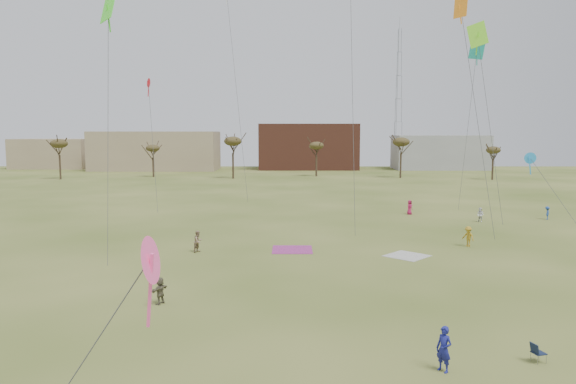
{
  "coord_description": "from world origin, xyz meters",
  "views": [
    {
      "loc": [
        0.17,
        -27.2,
        9.82
      ],
      "look_at": [
        0.0,
        12.0,
        5.5
      ],
      "focal_mm": 33.9,
      "sensor_mm": 36.0,
      "label": 1
    }
  ],
  "objects": [
    {
      "name": "radio_tower",
      "position": [
        30.0,
        125.0,
        19.21
      ],
      "size": [
        1.51,
        1.72,
        41.0
      ],
      "color": "#9EA3A8",
      "rests_on": "ground"
    },
    {
      "name": "kites_aloft",
      "position": [
        -0.42,
        25.5,
        20.68
      ],
      "size": [
        61.03,
        55.7,
        27.29
      ],
      "color": "#ED4C1B",
      "rests_on": "ground"
    },
    {
      "name": "tree_line",
      "position": [
        -2.85,
        79.12,
        7.09
      ],
      "size": [
        117.44,
        49.32,
        8.91
      ],
      "color": "#3A2B1E",
      "rests_on": "ground"
    },
    {
      "name": "spectator_fore_c",
      "position": [
        -7.31,
        3.09,
        0.79
      ],
      "size": [
        1.08,
        1.51,
        1.57
      ],
      "primitive_type": "imported",
      "rotation": [
        0.0,
        0.0,
        4.24
      ],
      "color": "#645D48",
      "rests_on": "ground"
    },
    {
      "name": "building_tan",
      "position": [
        -35.0,
        115.0,
        5.0
      ],
      "size": [
        32.0,
        14.0,
        10.0
      ],
      "primitive_type": "cube",
      "color": "#937F60",
      "rests_on": "ground"
    },
    {
      "name": "camp_chair_center",
      "position": [
        10.8,
        -4.81,
        0.26
      ],
      "size": [
        0.66,
        0.63,
        0.87
      ],
      "rotation": [
        0.0,
        0.0,
        1.85
      ],
      "color": "#141E38",
      "rests_on": "ground"
    },
    {
      "name": "spectator_mid_e",
      "position": [
        21.02,
        31.78,
        0.8
      ],
      "size": [
        0.96,
        0.98,
        1.6
      ],
      "primitive_type": "imported",
      "rotation": [
        0.0,
        0.0,
        5.38
      ],
      "color": "white",
      "rests_on": "ground"
    },
    {
      "name": "spectator_fore_b",
      "position": [
        -7.41,
        16.69,
        0.89
      ],
      "size": [
        1.02,
        1.09,
        1.79
      ],
      "primitive_type": "imported",
      "rotation": [
        0.0,
        0.0,
        1.05
      ],
      "color": "#93775E",
      "rests_on": "ground"
    },
    {
      "name": "flyer_far_c",
      "position": [
        29.21,
        33.63,
        0.75
      ],
      "size": [
        0.89,
        1.11,
        1.49
      ],
      "primitive_type": "imported",
      "rotation": [
        0.0,
        0.0,
        4.3
      ],
      "color": "#204593",
      "rests_on": "ground"
    },
    {
      "name": "building_grey",
      "position": [
        40.0,
        118.0,
        4.5
      ],
      "size": [
        24.0,
        12.0,
        9.0
      ],
      "primitive_type": "cube",
      "color": "gray",
      "rests_on": "ground"
    },
    {
      "name": "blanket_cream",
      "position": [
        9.48,
        15.3,
        0.0
      ],
      "size": [
        4.11,
        4.11,
        0.03
      ],
      "primitive_type": "cube",
      "rotation": [
        0.0,
        0.0,
        0.82
      ],
      "color": "beige",
      "rests_on": "ground"
    },
    {
      "name": "blanket_plum",
      "position": [
        0.33,
        17.59,
        0.0
      ],
      "size": [
        3.34,
        3.34,
        0.03
      ],
      "primitive_type": "cube",
      "rotation": [
        0.0,
        0.0,
        0.0
      ],
      "color": "#A03182",
      "rests_on": "ground"
    },
    {
      "name": "building_tan_west",
      "position": [
        -65.0,
        122.0,
        4.0
      ],
      "size": [
        20.0,
        12.0,
        8.0
      ],
      "primitive_type": "cube",
      "color": "#937F60",
      "rests_on": "ground"
    },
    {
      "name": "building_brick",
      "position": [
        5.0,
        120.0,
        6.0
      ],
      "size": [
        26.0,
        16.0,
        12.0
      ],
      "primitive_type": "cube",
      "color": "brown",
      "rests_on": "ground"
    },
    {
      "name": "ground",
      "position": [
        0.0,
        0.0,
        0.0
      ],
      "size": [
        260.0,
        260.0,
        0.0
      ],
      "primitive_type": "plane",
      "color": "#3D5219",
      "rests_on": "ground"
    },
    {
      "name": "flyer_mid_b",
      "position": [
        15.52,
        19.0,
        0.88
      ],
      "size": [
        1.19,
        1.3,
        1.76
      ],
      "primitive_type": "imported",
      "rotation": [
        0.0,
        0.0,
        5.34
      ],
      "color": "#B08821",
      "rests_on": "ground"
    },
    {
      "name": "flyer_near_right",
      "position": [
        6.49,
        -5.71,
        0.95
      ],
      "size": [
        0.79,
        0.83,
        1.91
      ],
      "primitive_type": "imported",
      "rotation": [
        0.0,
        0.0,
        5.39
      ],
      "color": "navy",
      "rests_on": "ground"
    },
    {
      "name": "flyer_far_b",
      "position": [
        14.49,
        37.36,
        0.87
      ],
      "size": [
        0.99,
        0.99,
        1.74
      ],
      "primitive_type": "imported",
      "rotation": [
        0.0,
        0.0,
        0.79
      ],
      "color": "#A31C4C",
      "rests_on": "ground"
    }
  ]
}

